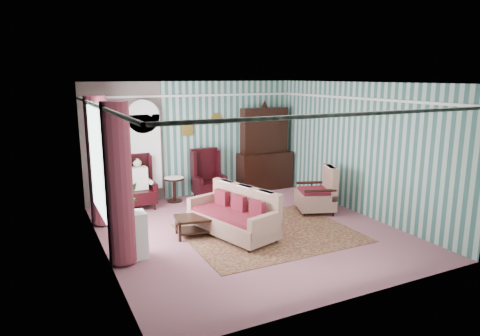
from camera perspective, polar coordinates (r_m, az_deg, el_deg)
name	(u,v)px	position (r m, az deg, el deg)	size (l,w,h in m)	color
floor	(249,231)	(8.63, 1.14, -8.34)	(6.00, 6.00, 0.00)	#975869
room_shell	(215,131)	(8.04, -3.30, 4.89)	(5.53, 6.02, 2.91)	#325C54
bookcase	(144,157)	(10.47, -12.67, 1.39)	(0.80, 0.28, 2.24)	silver
dresser_hutch	(265,146)	(11.53, 3.35, 2.94)	(1.50, 0.56, 2.36)	black
wingback_left	(138,182)	(10.14, -13.39, -1.85)	(0.76, 0.80, 1.25)	black
wingback_right	(209,175)	(10.65, -4.19, -0.89)	(0.76, 0.80, 1.25)	black
seated_woman	(139,184)	(10.15, -13.38, -2.04)	(0.44, 0.40, 1.18)	silver
round_side_table	(174,190)	(10.59, -8.74, -2.89)	(0.50, 0.50, 0.60)	black
nest_table	(322,192)	(10.54, 10.89, -3.20)	(0.45, 0.38, 0.54)	black
plant_stand	(130,236)	(7.48, -14.51, -8.77)	(0.55, 0.35, 0.80)	silver
rug	(269,233)	(8.52, 3.89, -8.61)	(3.20, 2.60, 0.01)	#441B16
sofa	(232,208)	(8.21, -1.04, -5.41)	(1.88, 1.02, 1.09)	#B7AB8E
floral_armchair	(315,192)	(9.78, 10.02, -3.23)	(0.87, 0.83, 0.92)	beige
coffee_table	(197,226)	(8.35, -5.73, -7.70)	(0.84, 0.54, 0.38)	black
potted_plant_a	(128,204)	(7.20, -14.69, -4.67)	(0.34, 0.29, 0.37)	#205019
potted_plant_b	(130,197)	(7.38, -14.42, -3.75)	(0.27, 0.22, 0.49)	#1C4F18
potted_plant_c	(120,202)	(7.32, -15.73, -4.35)	(0.22, 0.22, 0.40)	#214816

